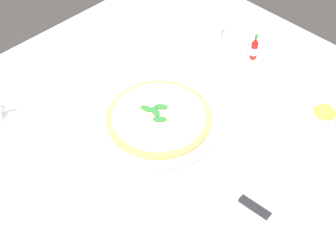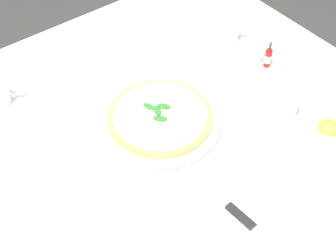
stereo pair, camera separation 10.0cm
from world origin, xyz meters
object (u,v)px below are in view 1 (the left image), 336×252
Objects in this scene: hot_sauce_bottle at (254,49)px; salt_shaker at (264,54)px; pizza_plate at (158,122)px; citrus_bowl at (334,122)px; napkin_folded at (273,223)px; dinner_knife at (275,221)px; water_glass_far_right at (277,96)px; pizza at (158,118)px; pepper_shaker at (244,48)px; coffee_cup_near_right at (209,30)px.

hot_sauce_bottle reaches higher than salt_shaker.
pizza_plate is 0.44m from citrus_bowl.
dinner_knife reaches higher than napkin_folded.
water_glass_far_right is 0.19m from salt_shaker.
napkin_folded is at bearing -4.66° from pizza_plate.
dinner_knife is at bearing -4.60° from pizza_plate.
pepper_shaker reaches higher than pizza.
citrus_bowl reaches higher than pepper_shaker.
water_glass_far_right is 0.52× the size of dinner_knife.
salt_shaker is 0.06m from pepper_shaker.
pizza is 0.39m from napkin_folded.
hot_sauce_bottle reaches higher than napkin_folded.
dinner_knife is at bearing 1.54° from napkin_folded.
pizza_plate is 3.79× the size of hot_sauce_bottle.
pizza is at bearing 170.91° from dinner_knife.
dinner_knife is 1.31× the size of citrus_bowl.
salt_shaker is (-0.35, 0.43, 0.02)m from napkin_folded.
pizza is 3.24× the size of hot_sauce_bottle.
water_glass_far_right is 0.21m from hot_sauce_bottle.
coffee_cup_near_right reaches higher than napkin_folded.
pepper_shaker reaches higher than napkin_folded.
citrus_bowl is at bearing 96.20° from dinner_knife.
hot_sauce_bottle is (0.01, 0.38, 0.02)m from pizza_plate.
pizza is 0.38m from pepper_shaker.
coffee_cup_near_right is 0.67m from napkin_folded.
dinner_knife is (0.21, -0.29, -0.02)m from water_glass_far_right.
dinner_knife is 3.48× the size of salt_shaker.
pizza is at bearing -136.82° from citrus_bowl.
water_glass_far_right is at bearing 56.04° from pizza_plate.
pizza reaches higher than pizza_plate.
water_glass_far_right is 1.83× the size of salt_shaker.
pizza is 2.07× the size of coffee_cup_near_right.
pizza_plate is 0.39m from napkin_folded.
dinner_knife is (0.54, -0.40, -0.00)m from coffee_cup_near_right.
coffee_cup_near_right is (-0.15, 0.37, 0.02)m from pizza_plate.
citrus_bowl reaches higher than salt_shaker.
coffee_cup_near_right is at bearing 112.18° from pizza_plate.
napkin_folded is (0.21, -0.29, -0.03)m from water_glass_far_right.
pizza is at bearing -124.00° from water_glass_far_right.
napkin_folded is 1.16× the size of dinner_knife.
dinner_knife is 0.55m from salt_shaker.
citrus_bowl is 1.81× the size of hot_sauce_bottle.
water_glass_far_right reaches higher than citrus_bowl.
pizza is 0.40m from coffee_cup_near_right.
pizza_plate is at bearing -136.79° from citrus_bowl.
water_glass_far_right is (0.18, 0.26, 0.02)m from pizza.
salt_shaker is (-0.35, 0.43, 0.00)m from dinner_knife.
napkin_folded is at bearing -36.69° from coffee_cup_near_right.
napkin_folded is 2.73× the size of hot_sauce_bottle.
hot_sauce_bottle reaches higher than pepper_shaker.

